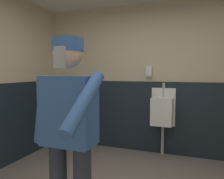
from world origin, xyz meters
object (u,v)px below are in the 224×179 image
cell_phone (60,57)px  soap_dispenser (149,71)px  person (69,128)px  urinal_solo (162,111)px

cell_phone → soap_dispenser: cell_phone is taller
person → urinal_solo: bearing=79.5°
urinal_solo → person: (-0.42, -2.25, 0.22)m
cell_phone → soap_dispenser: 2.88m
person → soap_dispenser: bearing=86.1°
urinal_solo → soap_dispenser: size_ratio=6.89×
cell_phone → person: bearing=120.7°
person → cell_phone: size_ratio=15.31×
person → cell_phone: 0.76m
cell_phone → soap_dispenser: (-0.11, 2.87, -0.07)m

